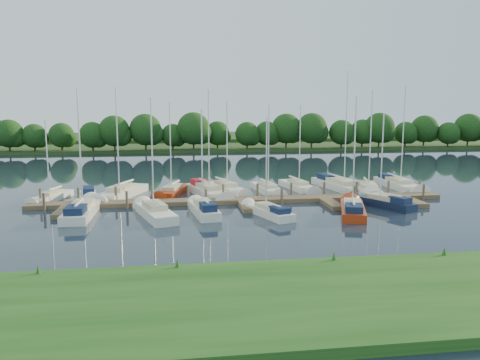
{
  "coord_description": "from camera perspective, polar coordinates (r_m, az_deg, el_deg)",
  "views": [
    {
      "loc": [
        -6.33,
        -36.03,
        9.0
      ],
      "look_at": [
        -0.23,
        8.0,
        2.2
      ],
      "focal_mm": 35.0,
      "sensor_mm": 36.0,
      "label": 1
    }
  ],
  "objects": [
    {
      "name": "sailboat_n_2",
      "position": [
        49.51,
        -14.32,
        -1.72
      ],
      "size": [
        4.81,
        9.06,
        11.68
      ],
      "rotation": [
        0.0,
        0.0,
        2.77
      ],
      "color": "white",
      "rests_on": "ground"
    },
    {
      "name": "sailboat_s_0",
      "position": [
        42.1,
        -18.7,
        -3.65
      ],
      "size": [
        2.12,
        8.72,
        11.17
      ],
      "rotation": [
        0.0,
        0.0,
        -0.01
      ],
      "color": "white",
      "rests_on": "ground"
    },
    {
      "name": "sailboat_s_2",
      "position": [
        40.41,
        -4.46,
        -3.7
      ],
      "size": [
        2.53,
        7.26,
        9.42
      ],
      "rotation": [
        0.0,
        0.0,
        0.14
      ],
      "color": "white",
      "rests_on": "ground"
    },
    {
      "name": "sailboat_n_6",
      "position": [
        50.86,
        3.38,
        -1.2
      ],
      "size": [
        2.52,
        7.73,
        9.74
      ],
      "rotation": [
        0.0,
        0.0,
        3.25
      ],
      "color": "white",
      "rests_on": "ground"
    },
    {
      "name": "sailboat_n_8",
      "position": [
        53.7,
        12.31,
        -0.79
      ],
      "size": [
        4.2,
        10.84,
        13.52
      ],
      "rotation": [
        0.0,
        0.0,
        3.33
      ],
      "color": "white",
      "rests_on": "ground"
    },
    {
      "name": "sailboat_n_3",
      "position": [
        49.88,
        -8.27,
        -1.48
      ],
      "size": [
        3.88,
        7.88,
        9.99
      ],
      "rotation": [
        0.0,
        0.0,
        2.82
      ],
      "color": "#A32D0F",
      "rests_on": "ground"
    },
    {
      "name": "sailboat_n_10",
      "position": [
        56.53,
        18.77,
        -0.6
      ],
      "size": [
        2.28,
        9.41,
        11.94
      ],
      "rotation": [
        0.0,
        0.0,
        3.15
      ],
      "color": "white",
      "rests_on": "ground"
    },
    {
      "name": "ground",
      "position": [
        37.67,
        2.02,
        -5.13
      ],
      "size": [
        260.0,
        260.0,
        0.0
      ],
      "primitive_type": "plane",
      "color": "black",
      "rests_on": "ground"
    },
    {
      "name": "treeline",
      "position": [
        98.23,
        -5.12,
        5.85
      ],
      "size": [
        146.03,
        9.47,
        8.26
      ],
      "color": "#38281C",
      "rests_on": "ground"
    },
    {
      "name": "near_bank",
      "position": [
        22.75,
        9.18,
        -14.03
      ],
      "size": [
        90.0,
        10.0,
        0.5
      ],
      "primitive_type": "cube",
      "color": "#184413",
      "rests_on": "ground"
    },
    {
      "name": "mooring_pilings",
      "position": [
        45.69,
        0.21,
        -1.9
      ],
      "size": [
        38.24,
        2.84,
        2.0
      ],
      "color": "#473D33",
      "rests_on": "ground"
    },
    {
      "name": "sailboat_n_7",
      "position": [
        52.92,
        7.1,
        -0.86
      ],
      "size": [
        2.91,
        7.73,
        9.78
      ],
      "rotation": [
        0.0,
        0.0,
        3.32
      ],
      "color": "white",
      "rests_on": "ground"
    },
    {
      "name": "sailboat_n_4",
      "position": [
        48.92,
        -3.96,
        -1.52
      ],
      "size": [
        4.14,
        8.9,
        11.39
      ],
      "rotation": [
        0.0,
        0.0,
        3.43
      ],
      "color": "white",
      "rests_on": "ground"
    },
    {
      "name": "motorboat",
      "position": [
        49.08,
        -18.03,
        -1.91
      ],
      "size": [
        2.32,
        5.42,
        1.51
      ],
      "rotation": [
        0.0,
        0.0,
        3.32
      ],
      "color": "white",
      "rests_on": "ground"
    },
    {
      "name": "dock",
      "position": [
        44.67,
        0.41,
        -2.66
      ],
      "size": [
        40.0,
        6.0,
        0.4
      ],
      "color": "brown",
      "rests_on": "ground"
    },
    {
      "name": "far_shore",
      "position": [
        111.55,
        -4.63,
        4.19
      ],
      "size": [
        180.0,
        30.0,
        0.6
      ],
      "primitive_type": "cube",
      "color": "#234018",
      "rests_on": "ground"
    },
    {
      "name": "sailboat_n_0",
      "position": [
        49.86,
        -22.03,
        -2.03
      ],
      "size": [
        3.09,
        6.39,
        8.25
      ],
      "rotation": [
        0.0,
        0.0,
        2.83
      ],
      "color": "white",
      "rests_on": "ground"
    },
    {
      "name": "distant_hill",
      "position": [
        136.43,
        -5.24,
        5.17
      ],
      "size": [
        220.0,
        40.0,
        1.4
      ],
      "primitive_type": "cube",
      "color": "#2E4920",
      "rests_on": "ground"
    },
    {
      "name": "sailboat_s_5",
      "position": [
        45.25,
        17.08,
        -2.74
      ],
      "size": [
        4.06,
        6.75,
        9.02
      ],
      "rotation": [
        0.0,
        0.0,
        0.44
      ],
      "color": "#101C37",
      "rests_on": "ground"
    },
    {
      "name": "sailboat_s_1",
      "position": [
        39.92,
        -10.36,
        -4.05
      ],
      "size": [
        3.83,
        8.02,
        10.4
      ],
      "rotation": [
        0.0,
        0.0,
        0.3
      ],
      "color": "white",
      "rests_on": "ground"
    },
    {
      "name": "sailboat_n_9",
      "position": [
        51.49,
        15.32,
        -1.36
      ],
      "size": [
        3.83,
        8.91,
        11.31
      ],
      "rotation": [
        0.0,
        0.0,
        2.9
      ],
      "color": "white",
      "rests_on": "ground"
    },
    {
      "name": "sailboat_n_5",
      "position": [
        50.54,
        -1.72,
        -1.24
      ],
      "size": [
        4.18,
        7.79,
        10.22
      ],
      "rotation": [
        0.0,
        0.0,
        3.52
      ],
      "color": "white",
      "rests_on": "ground"
    },
    {
      "name": "sailboat_s_3",
      "position": [
        39.79,
        3.46,
        -3.93
      ],
      "size": [
        3.37,
        6.69,
        8.63
      ],
      "rotation": [
        0.0,
        0.0,
        0.34
      ],
      "color": "white",
      "rests_on": "ground"
    },
    {
      "name": "sailboat_s_4",
      "position": [
        41.57,
        13.56,
        -3.59
      ],
      "size": [
        4.04,
        8.12,
        10.41
      ],
      "rotation": [
        0.0,
        0.0,
        -0.33
      ],
      "color": "#A32D0F",
      "rests_on": "ground"
    }
  ]
}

